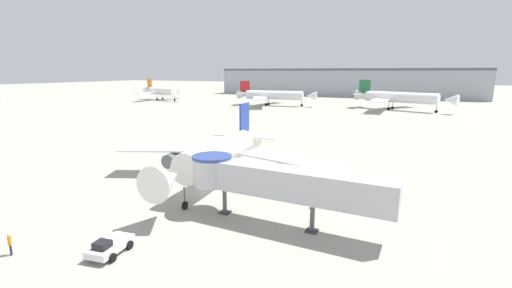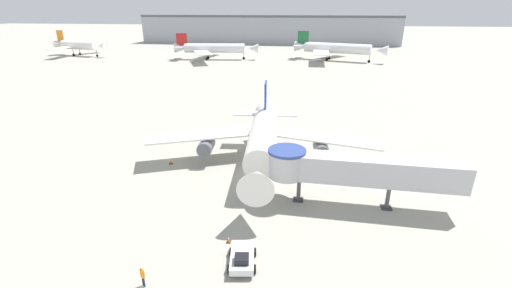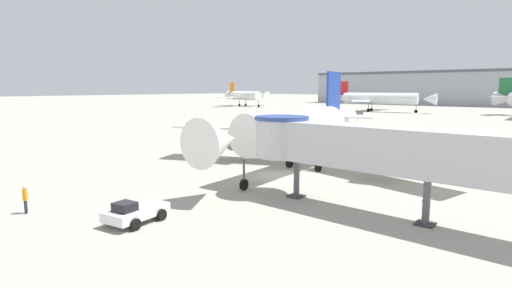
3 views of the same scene
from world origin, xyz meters
name	(u,v)px [view 1 (image 1 of 3)]	position (x,y,z in m)	size (l,w,h in m)	color
ground_plane	(205,191)	(0.00, 0.00, 0.00)	(800.00, 800.00, 0.00)	#9E9B8E
main_airplane	(220,154)	(0.64, 2.80, 4.19)	(32.47, 25.23, 9.91)	white
jet_bridge	(271,180)	(10.89, -5.00, 4.34)	(20.20, 4.10, 6.03)	#B7B7BC
pushback_tug_white	(110,246)	(1.39, -15.94, 0.68)	(2.68, 4.05, 1.46)	silver
traffic_cone_port_wing	(143,171)	(-12.05, 2.17, 0.38)	(0.48, 0.48, 0.80)	black
traffic_cone_near_nose	(119,232)	(-0.39, -13.29, 0.30)	(0.38, 0.38, 0.64)	black
traffic_cone_starboard_wing	(311,206)	(13.54, 0.07, 0.29)	(0.36, 0.36, 0.60)	black
ground_crew_marshaller	(10,243)	(-5.69, -19.44, 1.06)	(0.40, 0.38, 1.83)	#1E2338
background_jet_red_tail	(272,95)	(-33.13, 102.26, 4.56)	(34.61, 35.90, 10.39)	silver
background_jet_orange_tail	(162,91)	(-95.04, 104.76, 4.69)	(28.88, 28.16, 10.69)	white
background_jet_green_tail	(398,97)	(16.38, 106.54, 4.87)	(36.68, 36.21, 11.13)	white
terminal_building	(342,82)	(-18.48, 175.00, 8.06)	(148.94, 22.48, 16.10)	#999EA8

